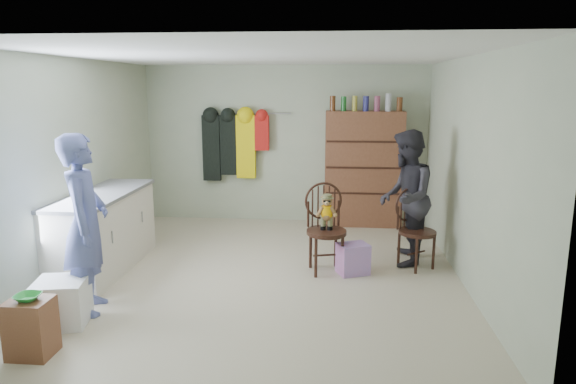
# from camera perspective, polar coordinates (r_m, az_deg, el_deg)

# --- Properties ---
(ground_plane) EXTENTS (5.00, 5.00, 0.00)m
(ground_plane) POSITION_cam_1_polar(r_m,az_deg,el_deg) (6.15, -2.52, -9.04)
(ground_plane) COLOR beige
(ground_plane) RESTS_ON ground
(room_walls) EXTENTS (5.00, 5.00, 5.00)m
(room_walls) POSITION_cam_1_polar(r_m,az_deg,el_deg) (6.31, -2.01, 6.25)
(room_walls) COLOR #B5BC9D
(room_walls) RESTS_ON ground
(counter) EXTENTS (0.64, 1.86, 0.94)m
(counter) POSITION_cam_1_polar(r_m,az_deg,el_deg) (6.54, -19.79, -4.11)
(counter) COLOR silver
(counter) RESTS_ON ground
(stool) EXTENTS (0.34, 0.29, 0.48)m
(stool) POSITION_cam_1_polar(r_m,az_deg,el_deg) (4.81, -26.65, -13.35)
(stool) COLOR brown
(stool) RESTS_ON ground
(bowl) EXTENTS (0.20, 0.20, 0.05)m
(bowl) POSITION_cam_1_polar(r_m,az_deg,el_deg) (4.71, -26.96, -10.38)
(bowl) COLOR green
(bowl) RESTS_ON stool
(plastic_tub) EXTENTS (0.52, 0.50, 0.43)m
(plastic_tub) POSITION_cam_1_polar(r_m,az_deg,el_deg) (5.30, -23.84, -11.13)
(plastic_tub) COLOR white
(plastic_tub) RESTS_ON ground
(chair_front) EXTENTS (0.57, 0.57, 1.06)m
(chair_front) POSITION_cam_1_polar(r_m,az_deg,el_deg) (6.08, 4.21, -3.24)
(chair_front) COLOR black
(chair_front) RESTS_ON ground
(chair_far) EXTENTS (0.60, 0.60, 0.97)m
(chair_far) POSITION_cam_1_polar(r_m,az_deg,el_deg) (6.40, 13.83, -3.65)
(chair_far) COLOR black
(chair_far) RESTS_ON ground
(striped_bag) EXTENTS (0.42, 0.38, 0.36)m
(striped_bag) POSITION_cam_1_polar(r_m,az_deg,el_deg) (6.14, 7.23, -7.37)
(striped_bag) COLOR pink
(striped_bag) RESTS_ON ground
(person_left) EXTENTS (0.57, 0.72, 1.75)m
(person_left) POSITION_cam_1_polar(r_m,az_deg,el_deg) (5.30, -21.58, -3.35)
(person_left) COLOR #5760A0
(person_left) RESTS_ON ground
(person_right) EXTENTS (0.76, 0.90, 1.67)m
(person_right) POSITION_cam_1_polar(r_m,az_deg,el_deg) (6.43, 12.91, -0.65)
(person_right) COLOR #2D2B33
(person_right) RESTS_ON ground
(dresser) EXTENTS (1.20, 0.39, 2.07)m
(dresser) POSITION_cam_1_polar(r_m,az_deg,el_deg) (8.11, 8.40, 2.63)
(dresser) COLOR brown
(dresser) RESTS_ON ground
(coat_rack) EXTENTS (1.42, 0.12, 1.09)m
(coat_rack) POSITION_cam_1_polar(r_m,az_deg,el_deg) (8.29, -6.12, 5.23)
(coat_rack) COLOR #99999E
(coat_rack) RESTS_ON ground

